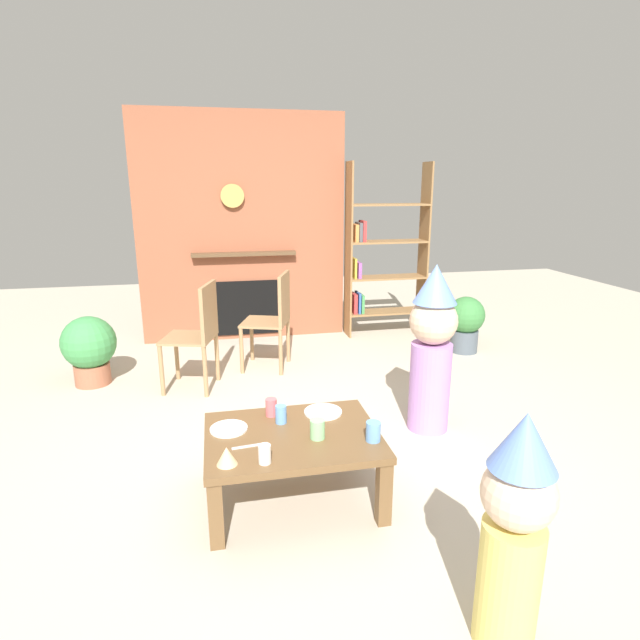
# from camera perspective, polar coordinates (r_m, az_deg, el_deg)

# --- Properties ---
(ground_plane) EXTENTS (12.00, 12.00, 0.00)m
(ground_plane) POSITION_cam_1_polar(r_m,az_deg,el_deg) (3.45, -1.11, -14.02)
(ground_plane) COLOR #BCB29E
(brick_fireplace_feature) EXTENTS (2.20, 0.28, 2.40)m
(brick_fireplace_feature) POSITION_cam_1_polar(r_m,az_deg,el_deg) (5.59, -8.72, 10.02)
(brick_fireplace_feature) COLOR #935138
(brick_fireplace_feature) RESTS_ON ground_plane
(bookshelf) EXTENTS (0.90, 0.28, 1.90)m
(bookshelf) POSITION_cam_1_polar(r_m,az_deg,el_deg) (5.71, 6.82, 7.01)
(bookshelf) COLOR olive
(bookshelf) RESTS_ON ground_plane
(coffee_table) EXTENTS (0.92, 0.70, 0.39)m
(coffee_table) POSITION_cam_1_polar(r_m,az_deg,el_deg) (2.80, -3.11, -13.75)
(coffee_table) COLOR brown
(coffee_table) RESTS_ON ground_plane
(paper_cup_near_left) EXTENTS (0.06, 0.06, 0.10)m
(paper_cup_near_left) POSITION_cam_1_polar(r_m,az_deg,el_deg) (2.87, -4.42, -10.53)
(paper_cup_near_left) COLOR #669EE0
(paper_cup_near_left) RESTS_ON coffee_table
(paper_cup_near_right) EXTENTS (0.08, 0.08, 0.10)m
(paper_cup_near_right) POSITION_cam_1_polar(r_m,az_deg,el_deg) (2.69, 6.01, -12.37)
(paper_cup_near_right) COLOR #669EE0
(paper_cup_near_right) RESTS_ON coffee_table
(paper_cup_center) EXTENTS (0.06, 0.06, 0.09)m
(paper_cup_center) POSITION_cam_1_polar(r_m,az_deg,el_deg) (2.51, -6.25, -14.78)
(paper_cup_center) COLOR silver
(paper_cup_center) RESTS_ON coffee_table
(paper_cup_far_left) EXTENTS (0.08, 0.08, 0.10)m
(paper_cup_far_left) POSITION_cam_1_polar(r_m,az_deg,el_deg) (2.70, -0.29, -12.18)
(paper_cup_far_left) COLOR #8CD18C
(paper_cup_far_left) RESTS_ON coffee_table
(paper_cup_far_right) EXTENTS (0.07, 0.07, 0.10)m
(paper_cup_far_right) POSITION_cam_1_polar(r_m,az_deg,el_deg) (2.95, -5.51, -9.75)
(paper_cup_far_right) COLOR #E5666B
(paper_cup_far_right) RESTS_ON coffee_table
(paper_plate_front) EXTENTS (0.22, 0.22, 0.01)m
(paper_plate_front) POSITION_cam_1_polar(r_m,az_deg,el_deg) (2.99, 0.35, -10.30)
(paper_plate_front) COLOR white
(paper_plate_front) RESTS_ON coffee_table
(paper_plate_rear) EXTENTS (0.20, 0.20, 0.01)m
(paper_plate_rear) POSITION_cam_1_polar(r_m,az_deg,el_deg) (2.85, -10.23, -11.94)
(paper_plate_rear) COLOR white
(paper_plate_rear) RESTS_ON coffee_table
(birthday_cake_slice) EXTENTS (0.10, 0.10, 0.09)m
(birthday_cake_slice) POSITION_cam_1_polar(r_m,az_deg,el_deg) (2.52, -10.46, -14.80)
(birthday_cake_slice) COLOR #EAC68C
(birthday_cake_slice) RESTS_ON coffee_table
(table_fork) EXTENTS (0.15, 0.03, 0.01)m
(table_fork) POSITION_cam_1_polar(r_m,az_deg,el_deg) (2.67, -8.27, -13.91)
(table_fork) COLOR silver
(table_fork) RESTS_ON coffee_table
(child_with_cone_hat) EXTENTS (0.26, 0.26, 0.95)m
(child_with_cone_hat) POSITION_cam_1_polar(r_m,az_deg,el_deg) (2.07, 21.07, -20.93)
(child_with_cone_hat) COLOR #E0CC66
(child_with_cone_hat) RESTS_ON ground_plane
(child_in_pink) EXTENTS (0.32, 0.32, 1.17)m
(child_in_pink) POSITION_cam_1_polar(r_m,az_deg,el_deg) (3.53, 12.50, -2.75)
(child_in_pink) COLOR #B27FCC
(child_in_pink) RESTS_ON ground_plane
(dining_chair_left) EXTENTS (0.49, 0.49, 0.90)m
(dining_chair_left) POSITION_cam_1_polar(r_m,az_deg,el_deg) (4.29, -13.47, -1.10)
(dining_chair_left) COLOR #9E7A51
(dining_chair_left) RESTS_ON ground_plane
(dining_chair_middle) EXTENTS (0.51, 0.51, 0.90)m
(dining_chair_middle) POSITION_cam_1_polar(r_m,az_deg,el_deg) (4.65, -5.14, 0.56)
(dining_chair_middle) COLOR #9E7A51
(dining_chair_middle) RESTS_ON ground_plane
(potted_plant_tall) EXTENTS (0.38, 0.38, 0.57)m
(potted_plant_tall) POSITION_cam_1_polar(r_m,az_deg,el_deg) (5.35, 16.06, -0.14)
(potted_plant_tall) COLOR #4C5660
(potted_plant_tall) RESTS_ON ground_plane
(potted_plant_short) EXTENTS (0.45, 0.45, 0.60)m
(potted_plant_short) POSITION_cam_1_polar(r_m,az_deg,el_deg) (4.73, -24.54, -2.80)
(potted_plant_short) COLOR #9E5B42
(potted_plant_short) RESTS_ON ground_plane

